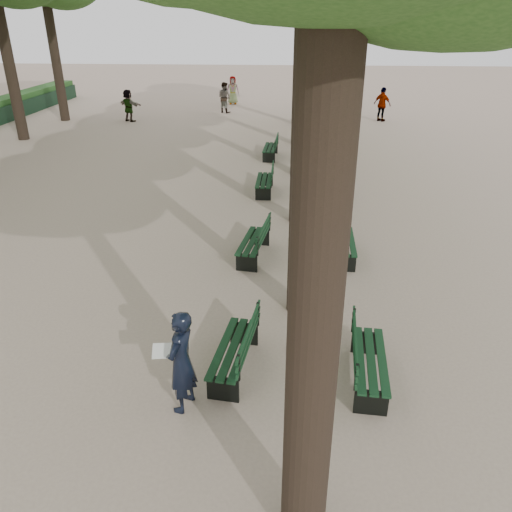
{
  "coord_description": "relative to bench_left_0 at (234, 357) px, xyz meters",
  "views": [
    {
      "loc": [
        1.22,
        -5.98,
        5.55
      ],
      "look_at": [
        0.6,
        3.0,
        1.2
      ],
      "focal_mm": 35.0,
      "sensor_mm": 36.0,
      "label": 1
    }
  ],
  "objects": [
    {
      "name": "ground",
      "position": [
        -0.37,
        -0.93,
        -0.27
      ],
      "size": [
        120.0,
        120.0,
        0.0
      ],
      "primitive_type": "plane",
      "color": "tan",
      "rests_on": "ground"
    },
    {
      "name": "bench_left_0",
      "position": [
        0.0,
        0.0,
        0.0
      ],
      "size": [
        0.79,
        1.86,
        0.92
      ],
      "color": "black",
      "rests_on": "ground"
    },
    {
      "name": "bench_left_1",
      "position": [
        -0.0,
        4.48,
        0.0
      ],
      "size": [
        0.81,
        1.86,
        0.92
      ],
      "color": "black",
      "rests_on": "ground"
    },
    {
      "name": "bench_left_2",
      "position": [
        0.0,
        9.61,
        0.0
      ],
      "size": [
        0.57,
        1.8,
        0.92
      ],
      "color": "black",
      "rests_on": "ground"
    },
    {
      "name": "bench_left_3",
      "position": [
        0.0,
        14.34,
        0.0
      ],
      "size": [
        0.65,
        1.82,
        0.92
      ],
      "color": "black",
      "rests_on": "ground"
    },
    {
      "name": "bench_right_0",
      "position": [
        2.27,
        -0.15,
        0.0
      ],
      "size": [
        0.71,
        1.84,
        0.92
      ],
      "color": "black",
      "rests_on": "ground"
    },
    {
      "name": "bench_right_1",
      "position": [
        2.27,
        4.63,
        0.0
      ],
      "size": [
        0.62,
        1.82,
        0.92
      ],
      "color": "black",
      "rests_on": "ground"
    },
    {
      "name": "bench_right_2",
      "position": [
        2.27,
        9.73,
        0.0
      ],
      "size": [
        0.78,
        1.85,
        0.92
      ],
      "color": "black",
      "rests_on": "ground"
    },
    {
      "name": "bench_right_3",
      "position": [
        2.27,
        14.98,
        0.0
      ],
      "size": [
        0.62,
        1.82,
        0.92
      ],
      "color": "black",
      "rests_on": "ground"
    },
    {
      "name": "man_with_map",
      "position": [
        -0.68,
        -0.95,
        0.59
      ],
      "size": [
        0.7,
        0.76,
        1.72
      ],
      "color": "black",
      "rests_on": "ground"
    },
    {
      "name": "pedestrian_a",
      "position": [
        -3.35,
        25.27,
        0.65
      ],
      "size": [
        0.94,
        0.8,
        1.83
      ],
      "primitive_type": "imported",
      "rotation": [
        0.0,
        0.0,
        2.55
      ],
      "color": "#262628",
      "rests_on": "ground"
    },
    {
      "name": "pedestrian_e",
      "position": [
        -8.49,
        22.03,
        0.62
      ],
      "size": [
        1.58,
        1.17,
        1.77
      ],
      "primitive_type": "imported",
      "rotation": [
        0.0,
        0.0,
        2.59
      ],
      "color": "#262628",
      "rests_on": "ground"
    },
    {
      "name": "pedestrian_d",
      "position": [
        -3.21,
        28.65,
        0.65
      ],
      "size": [
        0.93,
        0.47,
        1.83
      ],
      "primitive_type": "imported",
      "rotation": [
        0.0,
        0.0,
        0.12
      ],
      "color": "#262628",
      "rests_on": "ground"
    },
    {
      "name": "pedestrian_c",
      "position": [
        6.05,
        23.04,
        0.67
      ],
      "size": [
        1.07,
        1.03,
        1.89
      ],
      "primitive_type": "imported",
      "rotation": [
        0.0,
        0.0,
        2.4
      ],
      "color": "#262628",
      "rests_on": "ground"
    }
  ]
}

